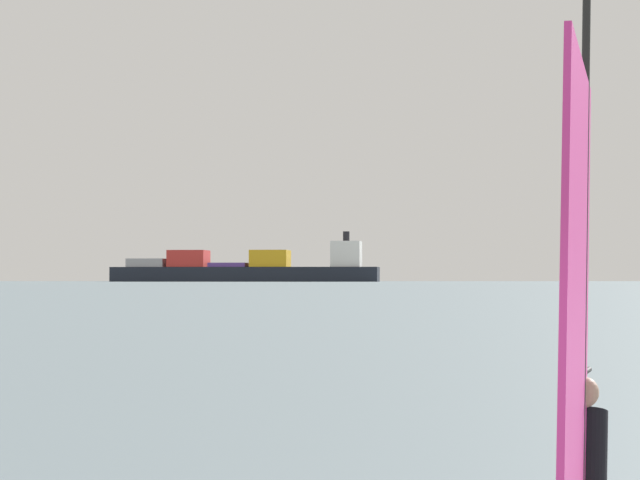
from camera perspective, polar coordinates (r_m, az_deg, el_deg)
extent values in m
cylinder|color=black|center=(9.99, 10.68, -0.59)|extent=(0.28, 0.87, 4.13)
cube|color=#D8338C|center=(9.38, 10.34, -2.69)|extent=(0.55, 1.98, 3.68)
cylinder|color=black|center=(9.74, 10.56, -5.46)|extent=(0.38, 1.34, 0.04)
cylinder|color=black|center=(10.05, 10.71, -9.58)|extent=(0.45, 0.64, 1.03)
sphere|color=tan|center=(9.98, 10.69, -6.12)|extent=(0.22, 0.22, 0.22)
cube|color=black|center=(861.16, -3.06, -1.41)|extent=(165.82, 39.06, 8.98)
cube|color=silver|center=(853.77, 1.08, -0.58)|extent=(19.39, 22.91, 15.73)
cylinder|color=black|center=(854.02, 1.08, 0.15)|extent=(4.00, 4.00, 6.00)
cube|color=gold|center=(858.97, -2.05, -0.76)|extent=(24.65, 25.88, 10.40)
cube|color=#59388C|center=(862.82, -3.72, -1.02)|extent=(24.65, 25.88, 2.60)
cube|color=red|center=(867.50, -5.38, -0.76)|extent=(24.65, 25.88, 10.40)
cube|color=#99999E|center=(872.82, -7.02, -0.93)|extent=(24.65, 25.88, 5.20)
cube|color=#60665B|center=(1515.63, 7.80, -1.04)|extent=(909.51, 372.27, 31.36)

